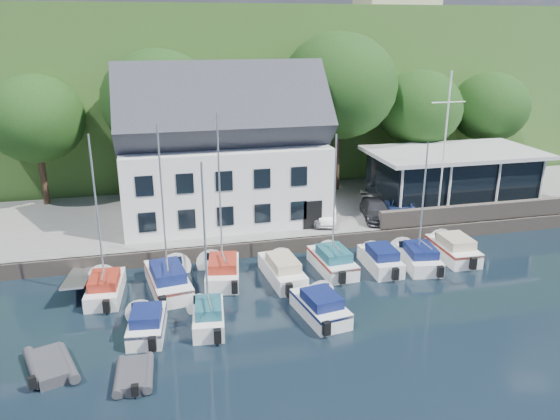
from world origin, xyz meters
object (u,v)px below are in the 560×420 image
Objects in this scene: car_dgrey at (376,210)px; boat_r1_5 at (380,257)px; club_pavilion at (452,176)px; dinghy_0 at (50,364)px; boat_r1_0 at (99,227)px; boat_r1_2 at (220,207)px; harbor_building at (223,158)px; car_blue at (401,207)px; boat_r2_2 at (320,304)px; car_silver at (316,215)px; car_white at (327,215)px; flagpole at (444,148)px; boat_r1_4 at (334,199)px; dinghy_1 at (134,373)px; boat_r1_3 at (282,268)px; boat_r2_0 at (147,321)px; boat_r2_1 at (205,245)px; boat_r1_6 at (423,200)px; boat_r1_1 at (163,211)px; boat_r1_7 at (453,247)px.

car_dgrey is 6.59m from boat_r1_5.
boat_r1_5 is at bearing -97.66° from car_dgrey.
dinghy_0 is (-27.85, -15.22, -2.68)m from club_pavilion.
boat_r1_2 is (6.59, 0.51, 0.41)m from boat_r1_0.
harbor_building reaches higher than car_blue.
boat_r2_2 is (-7.62, -10.92, -0.94)m from car_dgrey.
boat_r1_0 reaches higher than club_pavilion.
car_white is (0.76, -0.20, -0.01)m from car_silver.
boat_r1_2 reaches higher than boat_r2_2.
boat_r1_5 is (-6.64, -5.08, -5.47)m from flagpole.
harbor_building is 10.25m from boat_r1_4.
flagpole is 1.92× the size of boat_r1_5.
car_dgrey is at bearing -160.12° from car_blue.
boat_r1_4 is (-9.61, -4.63, -1.64)m from flagpole.
boat_r2_2 is at bearing -111.13° from car_silver.
car_dgrey is 0.82× the size of boat_r1_5.
dinghy_1 is (-6.33, -17.22, -5.03)m from harbor_building.
dinghy_1 is at bearing -123.70° from car_blue.
boat_r1_3 is at bearing 3.31° from boat_r1_0.
flagpole is (8.86, -1.23, 4.65)m from car_silver.
club_pavilion is 5.66m from flagpole.
boat_r2_1 reaches higher than boat_r2_0.
boat_r1_2 is 6.73m from boat_r1_4.
flagpole reaches higher than boat_r1_5.
boat_r1_6 reaches higher than car_dgrey.
club_pavilion is 2.43× the size of boat_r1_5.
boat_r1_3 is 1.35× the size of boat_r2_0.
car_blue reaches higher than boat_r2_2.
boat_r1_0 reaches higher than car_silver.
harbor_building is at bearing 117.45° from boat_r1_4.
boat_r1_2 is (-19.36, -8.01, 1.47)m from club_pavilion.
boat_r1_5 is 1.98× the size of dinghy_1.
boat_r2_0 is at bearing -160.58° from boat_r1_4.
boat_r1_6 reaches higher than boat_r1_3.
boat_r1_4 is at bearing 5.77° from dinghy_0.
boat_r2_2 is (-12.04, -9.87, -5.51)m from flagpole.
harbor_building reaches higher than boat_r1_3.
car_dgrey is 19.44m from boat_r2_0.
boat_r1_4 is (-0.75, -5.85, 3.01)m from car_silver.
boat_r2_0 is 8.68m from boat_r2_2.
car_dgrey is 22.10m from dinghy_1.
boat_r1_1 is (-17.09, -6.02, 3.02)m from car_blue.
dinghy_0 is at bearing -158.84° from boat_r1_5.
harbor_building reaches higher than club_pavilion.
boat_r1_1 reaches higher than dinghy_1.
club_pavilion is 1.46× the size of boat_r1_2.
boat_r1_7 is (2.99, -5.73, -0.87)m from car_dgrey.
dinghy_1 is (-9.26, -3.28, -0.39)m from boat_r2_2.
boat_r1_6 is (10.81, -9.29, -1.06)m from harbor_building.
boat_r1_0 reaches higher than dinghy_1.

